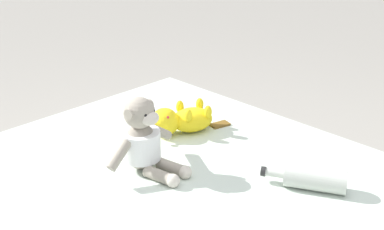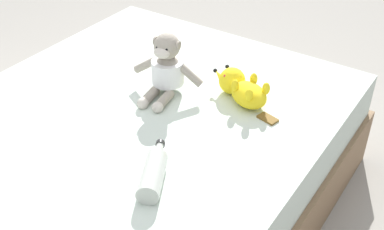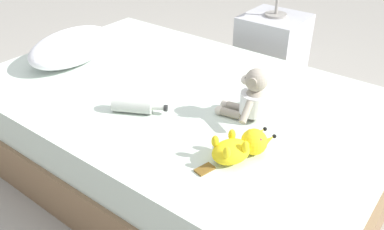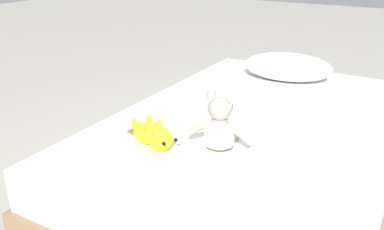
{
  "view_description": "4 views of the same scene",
  "coord_description": "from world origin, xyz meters",
  "px_view_note": "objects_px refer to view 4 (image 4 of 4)",
  "views": [
    {
      "loc": [
        0.87,
        0.67,
        1.24
      ],
      "look_at": [
        -0.31,
        -0.5,
        0.5
      ],
      "focal_mm": 47.82,
      "sensor_mm": 36.0,
      "label": 1
    },
    {
      "loc": [
        -0.97,
        0.86,
        1.45
      ],
      "look_at": [
        -0.24,
        -0.24,
        0.52
      ],
      "focal_mm": 46.42,
      "sensor_mm": 36.0,
      "label": 2
    },
    {
      "loc": [
        -1.32,
        -1.1,
        1.37
      ],
      "look_at": [
        -0.22,
        -0.26,
        0.51
      ],
      "focal_mm": 37.73,
      "sensor_mm": 36.0,
      "label": 3
    },
    {
      "loc": [
        0.67,
        -1.79,
        1.23
      ],
      "look_at": [
        -0.19,
        -0.32,
        0.53
      ],
      "focal_mm": 38.79,
      "sensor_mm": 36.0,
      "label": 4
    }
  ],
  "objects_px": {
    "bed": "(255,158)",
    "plush_yellow_creature": "(153,135)",
    "plush_monkey": "(220,128)",
    "pillow": "(288,67)",
    "glass_bottle": "(212,100)"
  },
  "relations": [
    {
      "from": "pillow",
      "to": "bed",
      "type": "bearing_deg",
      "value": -83.38
    },
    {
      "from": "bed",
      "to": "plush_monkey",
      "type": "distance_m",
      "value": 0.52
    },
    {
      "from": "pillow",
      "to": "plush_monkey",
      "type": "xyz_separation_m",
      "value": [
        0.07,
        -1.09,
        0.01
      ]
    },
    {
      "from": "pillow",
      "to": "plush_monkey",
      "type": "distance_m",
      "value": 1.09
    },
    {
      "from": "plush_monkey",
      "to": "pillow",
      "type": "bearing_deg",
      "value": 93.76
    },
    {
      "from": "plush_yellow_creature",
      "to": "glass_bottle",
      "type": "xyz_separation_m",
      "value": [
        -0.01,
        0.54,
        -0.01
      ]
    },
    {
      "from": "pillow",
      "to": "plush_monkey",
      "type": "height_order",
      "value": "plush_monkey"
    },
    {
      "from": "bed",
      "to": "plush_yellow_creature",
      "type": "distance_m",
      "value": 0.64
    },
    {
      "from": "pillow",
      "to": "plush_yellow_creature",
      "type": "distance_m",
      "value": 1.21
    },
    {
      "from": "plush_monkey",
      "to": "plush_yellow_creature",
      "type": "height_order",
      "value": "plush_monkey"
    },
    {
      "from": "bed",
      "to": "plush_yellow_creature",
      "type": "relative_size",
      "value": 6.3
    },
    {
      "from": "pillow",
      "to": "glass_bottle",
      "type": "xyz_separation_m",
      "value": [
        -0.19,
        -0.65,
        -0.05
      ]
    },
    {
      "from": "plush_monkey",
      "to": "bed",
      "type": "bearing_deg",
      "value": 88.99
    },
    {
      "from": "bed",
      "to": "pillow",
      "type": "relative_size",
      "value": 3.42
    },
    {
      "from": "bed",
      "to": "glass_bottle",
      "type": "distance_m",
      "value": 0.38
    }
  ]
}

